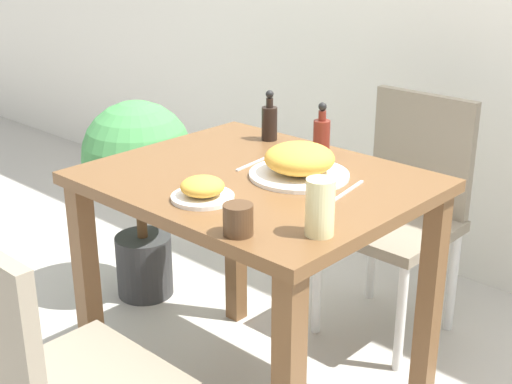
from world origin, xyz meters
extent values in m
cube|color=brown|center=(0.00, 0.00, 0.76)|extent=(0.92, 0.76, 0.04)
cube|color=brown|center=(-0.41, -0.33, 0.37)|extent=(0.06, 0.06, 0.74)
cube|color=brown|center=(-0.41, 0.33, 0.37)|extent=(0.06, 0.06, 0.74)
cube|color=brown|center=(0.41, 0.33, 0.37)|extent=(0.06, 0.06, 0.74)
cube|color=gray|center=(0.06, 0.64, 0.43)|extent=(0.42, 0.42, 0.04)
cube|color=gray|center=(0.06, 0.83, 0.67)|extent=(0.40, 0.04, 0.44)
cylinder|color=white|center=(-0.12, 0.46, 0.20)|extent=(0.03, 0.03, 0.41)
cylinder|color=white|center=(0.24, 0.46, 0.20)|extent=(0.03, 0.03, 0.41)
cylinder|color=white|center=(-0.12, 0.82, 0.20)|extent=(0.03, 0.03, 0.41)
cylinder|color=white|center=(0.24, 0.82, 0.20)|extent=(0.03, 0.03, 0.41)
cylinder|color=white|center=(0.10, 0.08, 0.78)|extent=(0.29, 0.29, 0.01)
ellipsoid|color=gold|center=(0.10, 0.08, 0.83)|extent=(0.20, 0.20, 0.09)
cylinder|color=white|center=(0.02, -0.23, 0.78)|extent=(0.17, 0.17, 0.01)
ellipsoid|color=gold|center=(0.02, -0.23, 0.82)|extent=(0.12, 0.12, 0.05)
cylinder|color=#4C331E|center=(0.25, -0.33, 0.82)|extent=(0.07, 0.07, 0.07)
cylinder|color=beige|center=(0.39, -0.20, 0.85)|extent=(0.07, 0.07, 0.14)
cylinder|color=maroon|center=(0.02, 0.28, 0.83)|extent=(0.05, 0.05, 0.11)
cylinder|color=maroon|center=(0.02, 0.28, 0.91)|extent=(0.02, 0.02, 0.03)
sphere|color=black|center=(0.02, 0.28, 0.93)|extent=(0.03, 0.03, 0.03)
cylinder|color=black|center=(-0.21, 0.29, 0.83)|extent=(0.05, 0.05, 0.11)
cylinder|color=black|center=(-0.21, 0.29, 0.91)|extent=(0.02, 0.02, 0.03)
sphere|color=black|center=(-0.21, 0.29, 0.93)|extent=(0.03, 0.03, 0.03)
cube|color=silver|center=(-0.08, 0.08, 0.78)|extent=(0.03, 0.18, 0.00)
cube|color=silver|center=(0.27, 0.08, 0.78)|extent=(0.04, 0.17, 0.00)
cylinder|color=#333333|center=(-0.82, 0.21, 0.13)|extent=(0.23, 0.23, 0.26)
cylinder|color=brown|center=(-0.82, 0.21, 0.32)|extent=(0.04, 0.04, 0.13)
sphere|color=#428947|center=(-0.82, 0.21, 0.61)|extent=(0.43, 0.43, 0.43)
camera|label=1|loc=(1.31, -1.42, 1.47)|focal=50.00mm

